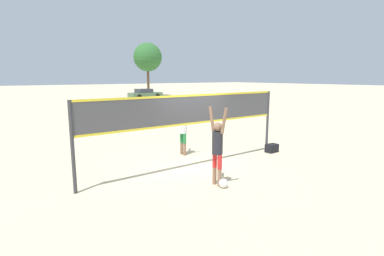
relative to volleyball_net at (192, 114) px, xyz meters
The scene contains 8 objects.
ground_plane 1.72m from the volleyball_net, ahead, with size 200.00×200.00×0.00m, color beige.
volleyball_net is the anchor object (origin of this frame).
player_spiker 1.82m from the volleyball_net, 103.69° to the right, with size 0.28×0.70×2.10m.
player_blocker 1.72m from the volleyball_net, 65.45° to the left, with size 0.28×0.69×2.01m.
volleyball 2.52m from the volleyball_net, 101.75° to the right, with size 0.24×0.24×0.24m.
gear_bag 3.94m from the volleyball_net, ahead, with size 0.47×0.31×0.32m.
parked_car_mid 30.01m from the volleyball_net, 65.07° to the left, with size 4.16×1.93×1.29m.
tree_right_cluster 35.87m from the volleyball_net, 63.81° to the left, with size 4.09×4.09×7.65m.
Camera 1 is at (-5.48, -7.39, 2.87)m, focal length 28.00 mm.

